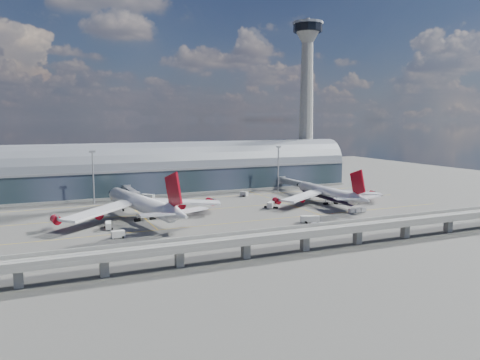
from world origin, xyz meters
name	(u,v)px	position (x,y,z in m)	size (l,w,h in m)	color
ground	(235,217)	(0.00, 0.00, 0.00)	(500.00, 500.00, 0.00)	#474744
taxi_lines	(216,208)	(0.00, 22.11, 0.01)	(200.00, 80.12, 0.01)	gold
terminal	(181,171)	(0.00, 77.99, 11.34)	(200.00, 30.00, 28.00)	#212F38
control_tower	(306,102)	(85.00, 83.00, 51.64)	(19.00, 19.00, 103.00)	gray
guideway	(305,234)	(0.00, -55.00, 5.29)	(220.00, 8.50, 7.20)	gray
floodlight_mast_left	(93,176)	(-50.00, 55.00, 13.63)	(3.00, 0.70, 25.70)	gray
floodlight_mast_right	(278,167)	(50.00, 55.00, 13.63)	(3.00, 0.70, 25.70)	gray
airliner_left	(143,204)	(-36.02, 10.08, 6.41)	(69.50, 73.19, 22.42)	white
airliner_right	(329,194)	(53.63, 10.55, 4.96)	(57.58, 60.16, 19.12)	white
jet_bridge_left	(130,192)	(-33.00, 53.12, 5.18)	(4.40, 28.00, 7.25)	gray
jet_bridge_right	(293,182)	(57.16, 51.18, 5.18)	(4.40, 32.00, 7.25)	gray
service_truck_0	(108,225)	(-51.33, -0.95, 1.31)	(2.77, 6.32, 2.53)	beige
service_truck_1	(118,234)	(-50.31, -16.24, 1.30)	(4.55, 2.44, 2.57)	beige
service_truck_2	(310,219)	(22.90, -21.59, 1.39)	(7.67, 4.50, 2.68)	beige
service_truck_3	(271,205)	(22.84, 11.32, 1.51)	(5.89, 6.02, 2.94)	beige
service_truck_4	(244,194)	(25.33, 46.95, 1.27)	(3.62, 4.79, 2.52)	beige
service_truck_5	(148,197)	(-24.29, 54.27, 1.64)	(6.65, 6.28, 3.20)	beige
cargo_train_0	(266,233)	(-2.79, -33.98, 0.93)	(10.77, 4.46, 1.78)	gray
cargo_train_1	(328,225)	(24.77, -31.08, 0.89)	(12.43, 6.36, 1.70)	gray
cargo_train_2	(357,210)	(52.25, -13.11, 1.00)	(8.62, 2.00, 1.92)	gray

